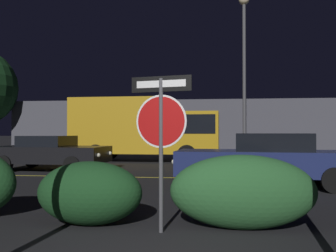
% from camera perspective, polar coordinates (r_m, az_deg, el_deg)
% --- Properties ---
extents(road_center_stripe, '(41.64, 0.12, 0.01)m').
position_cam_1_polar(road_center_stripe, '(11.62, 4.04, -7.91)').
color(road_center_stripe, gold).
rests_on(road_center_stripe, ground_plane).
extents(stop_sign, '(0.88, 0.20, 2.21)m').
position_cam_1_polar(stop_sign, '(5.29, -1.06, 0.72)').
color(stop_sign, '#4C4C51').
rests_on(stop_sign, ground_plane).
extents(hedge_bush_2, '(1.62, 0.99, 0.97)m').
position_cam_1_polar(hedge_bush_2, '(5.92, -11.84, -9.95)').
color(hedge_bush_2, '#19421E').
rests_on(hedge_bush_2, ground_plane).
extents(hedge_bush_3, '(2.12, 0.85, 1.08)m').
position_cam_1_polar(hedge_bush_3, '(5.64, 11.26, -9.80)').
color(hedge_bush_3, '#285B2D').
rests_on(hedge_bush_3, ground_plane).
extents(passing_car_2, '(4.29, 2.23, 1.28)m').
position_cam_1_polar(passing_car_2, '(14.51, -17.51, -3.85)').
color(passing_car_2, black).
rests_on(passing_car_2, ground_plane).
extents(passing_car_3, '(4.85, 2.06, 1.38)m').
position_cam_1_polar(passing_car_3, '(10.08, 15.02, -4.95)').
color(passing_car_3, navy).
rests_on(passing_car_3, ground_plane).
extents(delivery_truck, '(7.13, 2.68, 3.06)m').
position_cam_1_polar(delivery_truck, '(18.28, -3.46, -0.29)').
color(delivery_truck, gold).
rests_on(delivery_truck, ground_plane).
extents(street_lamp, '(0.49, 0.49, 7.95)m').
position_cam_1_polar(street_lamp, '(18.39, 11.53, 11.19)').
color(street_lamp, '#4C4C51').
rests_on(street_lamp, ground_plane).
extents(building_backdrop, '(28.90, 4.79, 3.57)m').
position_cam_1_polar(building_backdrop, '(26.87, 8.01, -0.15)').
color(building_backdrop, '#4C4C56').
rests_on(building_backdrop, ground_plane).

